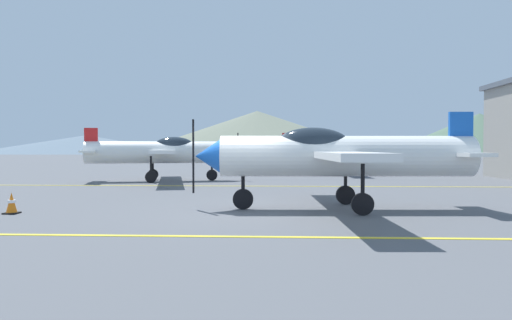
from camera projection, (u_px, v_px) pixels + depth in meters
name	position (u px, v px, depth m)	size (l,w,h in m)	color
ground_plane	(239.00, 210.00, 13.41)	(400.00, 400.00, 0.00)	#54565B
apron_line_near	(222.00, 237.00, 9.40)	(80.00, 0.16, 0.01)	yellow
apron_line_far	(254.00, 186.00, 21.78)	(80.00, 0.16, 0.01)	yellow
airplane_near	(335.00, 155.00, 13.53)	(8.34, 9.60, 2.88)	white
airplane_mid	(162.00, 151.00, 25.06)	(8.42, 9.58, 2.88)	white
airplane_far	(339.00, 151.00, 32.59)	(8.32, 9.59, 2.88)	#33478C
traffic_cone_front	(12.00, 203.00, 12.67)	(0.36, 0.36, 0.59)	black
hill_left	(86.00, 144.00, 156.98)	(71.41, 71.41, 6.08)	slate
hill_centerleft	(257.00, 133.00, 126.32)	(70.50, 70.50, 11.93)	slate
hill_centerright	(479.00, 133.00, 149.79)	(59.11, 59.11, 13.03)	#4C6651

